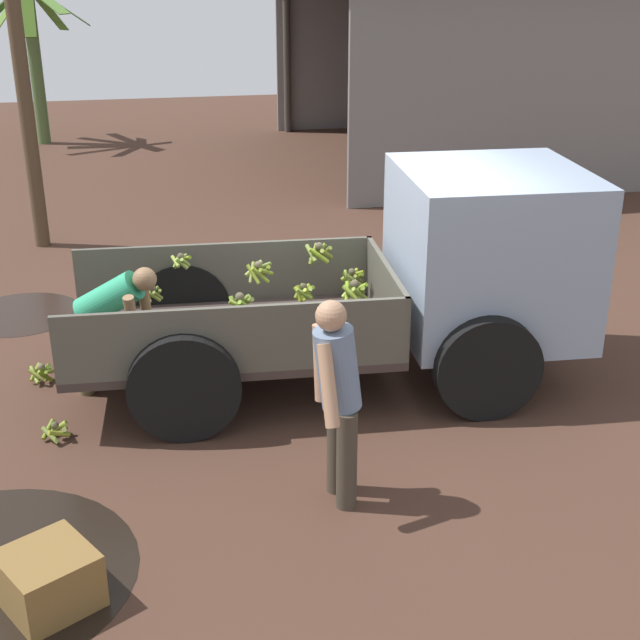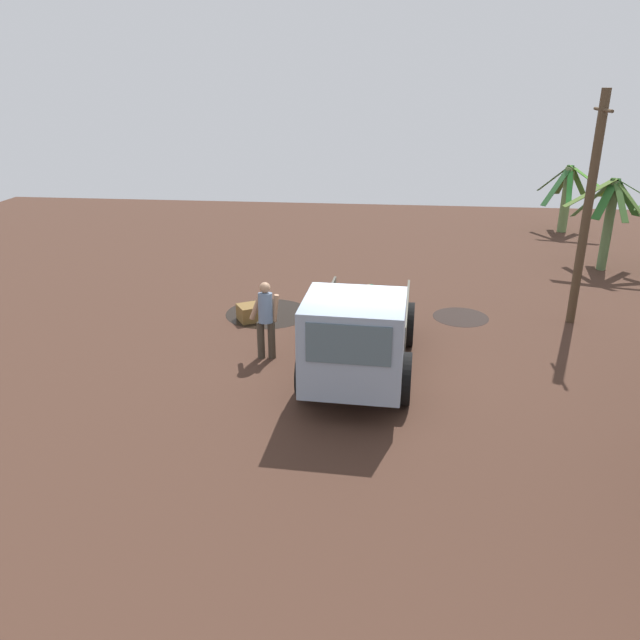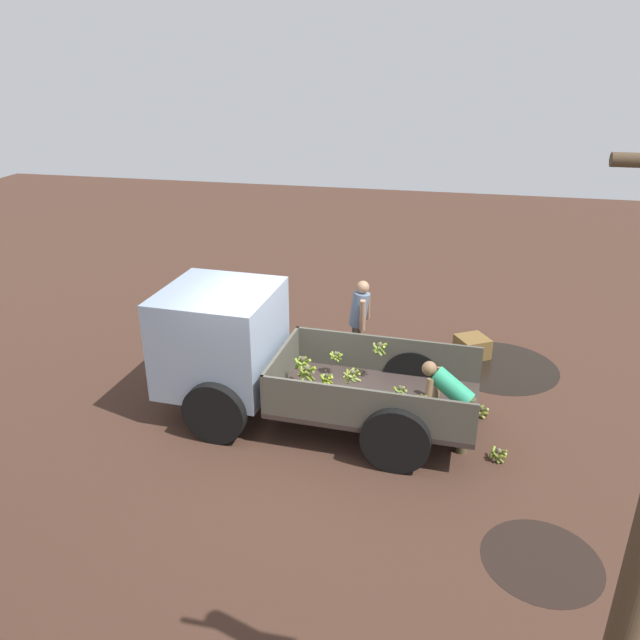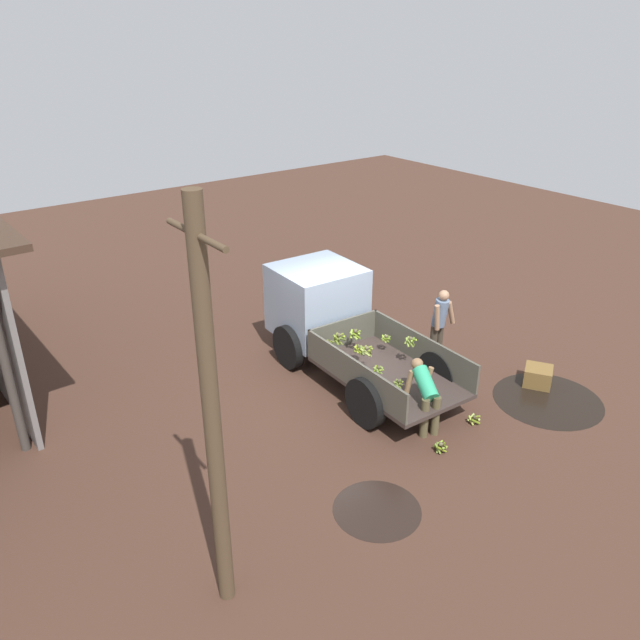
{
  "view_description": "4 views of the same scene",
  "coord_description": "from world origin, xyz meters",
  "px_view_note": "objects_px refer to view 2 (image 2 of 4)",
  "views": [
    {
      "loc": [
        -2.1,
        -7.83,
        3.97
      ],
      "look_at": [
        -0.78,
        -1.03,
        1.04
      ],
      "focal_mm": 50.0,
      "sensor_mm": 36.0,
      "label": 1
    },
    {
      "loc": [
        11.08,
        0.31,
        5.64
      ],
      "look_at": [
        -0.32,
        -0.93,
        1.11
      ],
      "focal_mm": 35.0,
      "sensor_mm": 36.0,
      "label": 2
    },
    {
      "loc": [
        -2.36,
        8.12,
        5.41
      ],
      "look_at": [
        -0.49,
        -0.51,
        1.56
      ],
      "focal_mm": 35.0,
      "sensor_mm": 36.0,
      "label": 3
    },
    {
      "loc": [
        -9.09,
        7.47,
        6.77
      ],
      "look_at": [
        -0.35,
        0.79,
        1.59
      ],
      "focal_mm": 35.0,
      "sensor_mm": 36.0,
      "label": 4
    }
  ],
  "objects_px": {
    "banana_bunch_on_ground_0": "(385,316)",
    "banana_bunch_on_ground_1": "(338,318)",
    "utility_pole": "(587,210)",
    "wooden_crate_0": "(250,313)",
    "cargo_truck": "(356,340)",
    "person_worker_loading": "(374,300)",
    "person_foreground_visitor": "(266,317)"
  },
  "relations": [
    {
      "from": "person_foreground_visitor",
      "to": "person_worker_loading",
      "type": "distance_m",
      "value": 2.81
    },
    {
      "from": "utility_pole",
      "to": "banana_bunch_on_ground_1",
      "type": "height_order",
      "value": "utility_pole"
    },
    {
      "from": "cargo_truck",
      "to": "banana_bunch_on_ground_1",
      "type": "height_order",
      "value": "cargo_truck"
    },
    {
      "from": "utility_pole",
      "to": "person_foreground_visitor",
      "type": "relative_size",
      "value": 3.24
    },
    {
      "from": "cargo_truck",
      "to": "person_worker_loading",
      "type": "bearing_deg",
      "value": 178.34
    },
    {
      "from": "utility_pole",
      "to": "wooden_crate_0",
      "type": "height_order",
      "value": "utility_pole"
    },
    {
      "from": "person_foreground_visitor",
      "to": "wooden_crate_0",
      "type": "relative_size",
      "value": 3.06
    },
    {
      "from": "utility_pole",
      "to": "person_worker_loading",
      "type": "relative_size",
      "value": 4.25
    },
    {
      "from": "wooden_crate_0",
      "to": "cargo_truck",
      "type": "bearing_deg",
      "value": 38.53
    },
    {
      "from": "cargo_truck",
      "to": "utility_pole",
      "type": "xyz_separation_m",
      "value": [
        -4.23,
        5.03,
        1.65
      ]
    },
    {
      "from": "banana_bunch_on_ground_0",
      "to": "banana_bunch_on_ground_1",
      "type": "xyz_separation_m",
      "value": [
        0.22,
        -1.16,
        -0.02
      ]
    },
    {
      "from": "wooden_crate_0",
      "to": "person_foreground_visitor",
      "type": "bearing_deg",
      "value": 21.45
    },
    {
      "from": "banana_bunch_on_ground_1",
      "to": "wooden_crate_0",
      "type": "relative_size",
      "value": 0.48
    },
    {
      "from": "banana_bunch_on_ground_0",
      "to": "person_worker_loading",
      "type": "bearing_deg",
      "value": -21.84
    },
    {
      "from": "utility_pole",
      "to": "banana_bunch_on_ground_1",
      "type": "relative_size",
      "value": 20.6
    },
    {
      "from": "cargo_truck",
      "to": "banana_bunch_on_ground_0",
      "type": "relative_size",
      "value": 19.76
    },
    {
      "from": "cargo_truck",
      "to": "utility_pole",
      "type": "relative_size",
      "value": 0.92
    },
    {
      "from": "utility_pole",
      "to": "wooden_crate_0",
      "type": "relative_size",
      "value": 9.91
    },
    {
      "from": "person_foreground_visitor",
      "to": "wooden_crate_0",
      "type": "xyz_separation_m",
      "value": [
        -2.07,
        -0.81,
        -0.73
      ]
    },
    {
      "from": "banana_bunch_on_ground_1",
      "to": "wooden_crate_0",
      "type": "xyz_separation_m",
      "value": [
        0.13,
        -2.15,
        0.1
      ]
    },
    {
      "from": "person_foreground_visitor",
      "to": "banana_bunch_on_ground_0",
      "type": "distance_m",
      "value": 3.57
    },
    {
      "from": "utility_pole",
      "to": "person_worker_loading",
      "type": "height_order",
      "value": "utility_pole"
    },
    {
      "from": "cargo_truck",
      "to": "banana_bunch_on_ground_1",
      "type": "bearing_deg",
      "value": -167.32
    },
    {
      "from": "person_foreground_visitor",
      "to": "person_worker_loading",
      "type": "height_order",
      "value": "person_foreground_visitor"
    },
    {
      "from": "person_worker_loading",
      "to": "banana_bunch_on_ground_0",
      "type": "relative_size",
      "value": 5.05
    },
    {
      "from": "utility_pole",
      "to": "banana_bunch_on_ground_0",
      "type": "bearing_deg",
      "value": -85.06
    },
    {
      "from": "banana_bunch_on_ground_0",
      "to": "banana_bunch_on_ground_1",
      "type": "relative_size",
      "value": 0.96
    },
    {
      "from": "utility_pole",
      "to": "person_foreground_visitor",
      "type": "height_order",
      "value": "utility_pole"
    },
    {
      "from": "person_worker_loading",
      "to": "wooden_crate_0",
      "type": "height_order",
      "value": "person_worker_loading"
    },
    {
      "from": "person_worker_loading",
      "to": "banana_bunch_on_ground_1",
      "type": "bearing_deg",
      "value": -100.06
    },
    {
      "from": "wooden_crate_0",
      "to": "banana_bunch_on_ground_0",
      "type": "bearing_deg",
      "value": 96.03
    },
    {
      "from": "utility_pole",
      "to": "banana_bunch_on_ground_0",
      "type": "relative_size",
      "value": 21.49
    }
  ]
}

